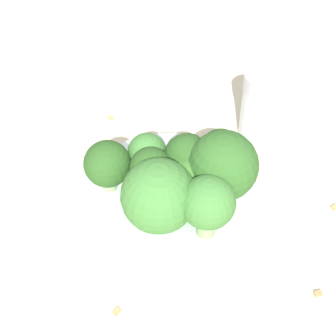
{
  "coord_description": "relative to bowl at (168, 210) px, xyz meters",
  "views": [
    {
      "loc": [
        0.24,
        -0.19,
        0.4
      ],
      "look_at": [
        0.0,
        0.0,
        0.07
      ],
      "focal_mm": 60.0,
      "sensor_mm": 36.0,
      "label": 1
    }
  ],
  "objects": [
    {
      "name": "broccoli_floret_3",
      "position": [
        -0.04,
        -0.03,
        0.05
      ],
      "size": [
        0.04,
        0.04,
        0.05
      ],
      "color": "#8EB770",
      "rests_on": "bowl"
    },
    {
      "name": "broccoli_floret_7",
      "position": [
        0.02,
        0.01,
        0.05
      ],
      "size": [
        0.04,
        0.04,
        0.05
      ],
      "color": "#84AD66",
      "rests_on": "bowl"
    },
    {
      "name": "almond_crumb_3",
      "position": [
        -0.15,
        0.04,
        -0.02
      ],
      "size": [
        0.01,
        0.0,
        0.01
      ],
      "primitive_type": "cube",
      "rotation": [
        0.0,
        0.0,
        0.11
      ],
      "color": "tan",
      "rests_on": "ground_plane"
    },
    {
      "name": "ground_plane",
      "position": [
        0.0,
        0.0,
        -0.02
      ],
      "size": [
        3.0,
        3.0,
        0.0
      ],
      "primitive_type": "plane",
      "color": "beige"
    },
    {
      "name": "bowl",
      "position": [
        0.0,
        0.0,
        0.0
      ],
      "size": [
        0.15,
        0.15,
        0.04
      ],
      "primitive_type": "cylinder",
      "color": "silver",
      "rests_on": "ground_plane"
    },
    {
      "name": "broccoli_floret_8",
      "position": [
        0.05,
        0.0,
        0.05
      ],
      "size": [
        0.04,
        0.04,
        0.06
      ],
      "color": "#84AD66",
      "rests_on": "bowl"
    },
    {
      "name": "broccoli_floret_4",
      "position": [
        -0.01,
        -0.01,
        0.05
      ],
      "size": [
        0.03,
        0.03,
        0.05
      ],
      "color": "#8EB770",
      "rests_on": "bowl"
    },
    {
      "name": "broccoli_floret_6",
      "position": [
        -0.03,
        -0.0,
        0.04
      ],
      "size": [
        0.03,
        0.03,
        0.04
      ],
      "color": "#8EB770",
      "rests_on": "bowl"
    },
    {
      "name": "broccoli_floret_2",
      "position": [
        0.01,
        0.05,
        0.05
      ],
      "size": [
        0.04,
        0.04,
        0.05
      ],
      "color": "#84AD66",
      "rests_on": "bowl"
    },
    {
      "name": "almond_crumb_0",
      "position": [
        -0.08,
        0.06,
        -0.02
      ],
      "size": [
        0.01,
        0.01,
        0.01
      ],
      "primitive_type": "cube",
      "rotation": [
        0.0,
        0.0,
        2.31
      ],
      "color": "olive",
      "rests_on": "ground_plane"
    },
    {
      "name": "pepper_shaker",
      "position": [
        -0.04,
        0.14,
        0.02
      ],
      "size": [
        0.04,
        0.04,
        0.08
      ],
      "color": "silver",
      "rests_on": "ground_plane"
    },
    {
      "name": "almond_crumb_2",
      "position": [
        0.13,
        0.05,
        -0.02
      ],
      "size": [
        0.01,
        0.01,
        0.01
      ],
      "primitive_type": "cube",
      "rotation": [
        0.0,
        0.0,
        4.29
      ],
      "color": "#AD7F4C",
      "rests_on": "ground_plane"
    },
    {
      "name": "almond_crumb_1",
      "position": [
        0.04,
        -0.09,
        -0.02
      ],
      "size": [
        0.01,
        0.01,
        0.01
      ],
      "primitive_type": "cube",
      "rotation": [
        0.0,
        0.0,
        1.9
      ],
      "color": "#AD7F4C",
      "rests_on": "ground_plane"
    },
    {
      "name": "broccoli_floret_0",
      "position": [
        -0.0,
        0.02,
        0.05
      ],
      "size": [
        0.04,
        0.04,
        0.05
      ],
      "color": "#7A9E5B",
      "rests_on": "bowl"
    },
    {
      "name": "almond_crumb_4",
      "position": [
        0.08,
        0.13,
        -0.02
      ],
      "size": [
        0.01,
        0.01,
        0.01
      ],
      "primitive_type": "cube",
      "rotation": [
        0.0,
        0.0,
        4.57
      ],
      "color": "tan",
      "rests_on": "ground_plane"
    },
    {
      "name": "broccoli_floret_1",
      "position": [
        0.02,
        -0.02,
        0.05
      ],
      "size": [
        0.06,
        0.06,
        0.06
      ],
      "color": "#7A9E5B",
      "rests_on": "bowl"
    },
    {
      "name": "broccoli_floret_5",
      "position": [
        0.03,
        0.03,
        0.06
      ],
      "size": [
        0.06,
        0.06,
        0.07
      ],
      "color": "#84AD66",
      "rests_on": "bowl"
    }
  ]
}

